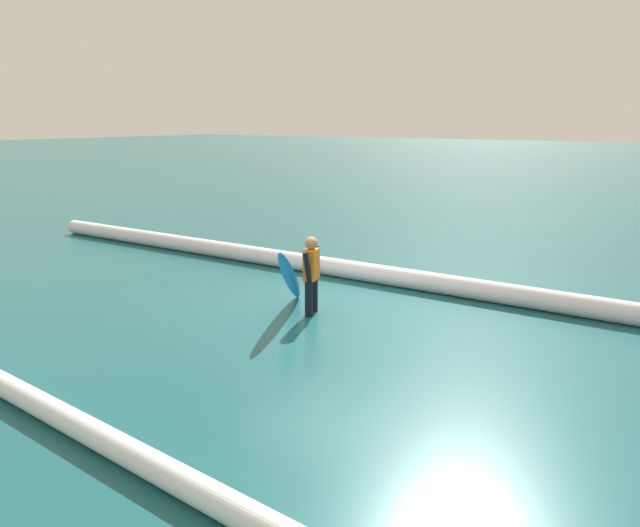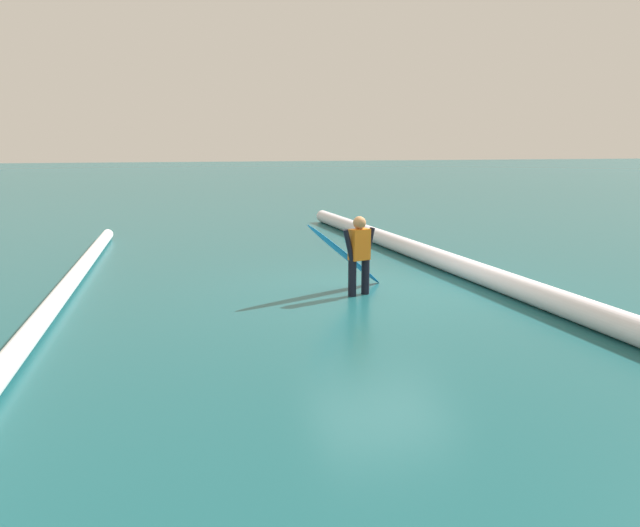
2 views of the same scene
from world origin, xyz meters
TOP-DOWN VIEW (x-y plane):
  - ground_plane at (0.00, 0.00)m, footprint 180.06×180.06m
  - surfer at (-0.18, 0.52)m, footprint 0.29×0.62m
  - surfboard at (0.20, 0.64)m, footprint 1.05×1.73m
  - wave_crest_foreground at (-2.27, -1.90)m, footprint 24.58×0.53m
  - wave_crest_midground at (-0.06, 5.39)m, footprint 15.98×1.53m

SIDE VIEW (x-z plane):
  - ground_plane at x=0.00m, z-range 0.00..0.00m
  - wave_crest_midground at x=-0.06m, z-range 0.00..0.28m
  - wave_crest_foreground at x=-2.27m, z-range 0.00..0.39m
  - surfboard at x=0.20m, z-range -0.02..1.26m
  - surfer at x=-0.18m, z-range 0.08..1.42m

